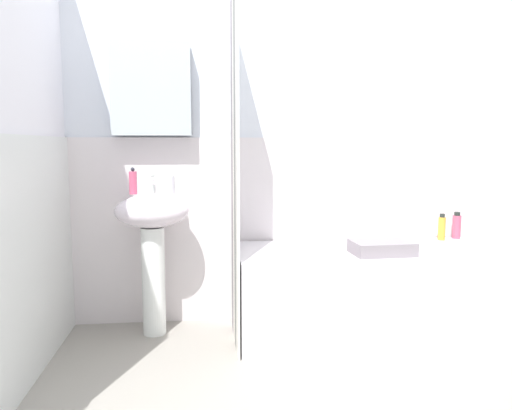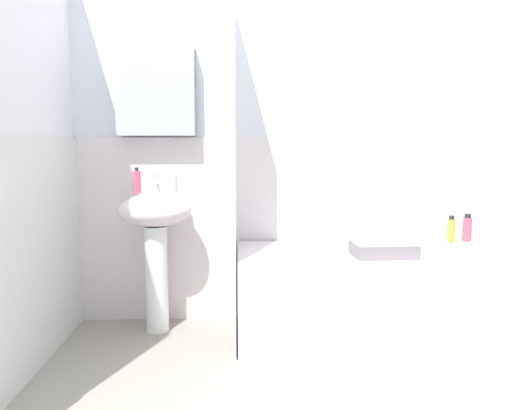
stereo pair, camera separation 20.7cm
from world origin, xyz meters
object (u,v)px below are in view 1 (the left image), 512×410
object	(u,v)px
toothbrush_cup	(169,185)
body_wash_bottle	(457,226)
lotion_bottle	(442,228)
bathtub	(368,291)
sink	(152,232)
towel_folded	(382,248)
soap_dispenser	(133,182)

from	to	relation	value
toothbrush_cup	body_wash_bottle	bearing A→B (deg)	3.42
toothbrush_cup	lotion_bottle	bearing A→B (deg)	2.33
toothbrush_cup	body_wash_bottle	world-z (taller)	toothbrush_cup
toothbrush_cup	lotion_bottle	size ratio (longest dim) A/B	0.62
bathtub	lotion_bottle	world-z (taller)	lotion_bottle
sink	bathtub	bearing A→B (deg)	-5.78
toothbrush_cup	towel_folded	world-z (taller)	toothbrush_cup
soap_dispenser	bathtub	xyz separation A→B (m)	(1.41, -0.16, -0.67)
sink	towel_folded	xyz separation A→B (m)	(1.33, -0.28, -0.06)
body_wash_bottle	soap_dispenser	bearing A→B (deg)	-177.08
toothbrush_cup	soap_dispenser	bearing A→B (deg)	178.48
toothbrush_cup	body_wash_bottle	distance (m)	1.92
lotion_bottle	bathtub	bearing A→B (deg)	-158.49
towel_folded	soap_dispenser	bearing A→B (deg)	167.92
soap_dispenser	towel_folded	bearing A→B (deg)	-12.08
sink	bathtub	size ratio (longest dim) A/B	0.54
bathtub	body_wash_bottle	world-z (taller)	body_wash_bottle
towel_folded	lotion_bottle	bearing A→B (deg)	34.29
toothbrush_cup	towel_folded	bearing A→B (deg)	-13.87
body_wash_bottle	towel_folded	size ratio (longest dim) A/B	0.52
body_wash_bottle	lotion_bottle	world-z (taller)	body_wash_bottle
sink	toothbrush_cup	xyz separation A→B (m)	(0.11, 0.02, 0.28)
lotion_bottle	towel_folded	bearing A→B (deg)	-145.71
sink	towel_folded	bearing A→B (deg)	-11.88
sink	bathtub	distance (m)	1.36
sink	towel_folded	world-z (taller)	sink
lotion_bottle	soap_dispenser	bearing A→B (deg)	-178.09
towel_folded	sink	bearing A→B (deg)	168.12
sink	body_wash_bottle	world-z (taller)	sink
toothbrush_cup	bathtub	distance (m)	1.37
bathtub	lotion_bottle	xyz separation A→B (m)	(0.57, 0.23, 0.35)
sink	lotion_bottle	xyz separation A→B (m)	(1.87, 0.09, -0.02)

